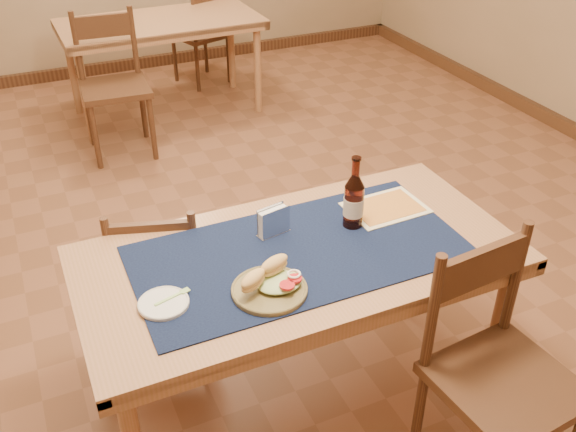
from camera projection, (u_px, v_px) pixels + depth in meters
name	position (u px, v px, depth m)	size (l,w,h in m)	color
room	(217.00, 16.00, 2.59)	(6.04, 7.04, 2.84)	brown
main_table	(299.00, 271.00, 2.38)	(1.60, 0.80, 0.75)	#9E6B4A
placemat	(299.00, 252.00, 2.33)	(1.20, 0.60, 0.01)	#101D3E
baseboard	(233.00, 279.00, 3.32)	(6.00, 7.00, 0.10)	#4C2E1B
back_table	(161.00, 31.00, 4.89)	(1.51, 0.77, 0.75)	#9E6B4A
chair_main_far	(160.00, 276.00, 2.74)	(0.47, 0.47, 0.82)	#4C2E1B
chair_main_near	(497.00, 371.00, 2.19)	(0.48, 0.48, 0.95)	#4C2E1B
chair_back_near	(114.00, 83.00, 4.42)	(0.48, 0.48, 0.97)	#4C2E1B
chair_back_far	(202.00, 33.00, 5.56)	(0.50, 0.50, 0.86)	#4C2E1B
sandwich_plate	(270.00, 284.00, 2.13)	(0.26, 0.26, 0.10)	brown
side_plate	(163.00, 303.00, 2.08)	(0.17, 0.17, 0.01)	silver
fork	(175.00, 296.00, 2.10)	(0.13, 0.05, 0.00)	#9FD474
beer_bottle	(354.00, 201.00, 2.42)	(0.08, 0.08, 0.29)	#4A180D
napkin_holder	(273.00, 222.00, 2.40)	(0.13, 0.07, 0.11)	silver
menu_card	(386.00, 207.00, 2.57)	(0.32, 0.24, 0.01)	beige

